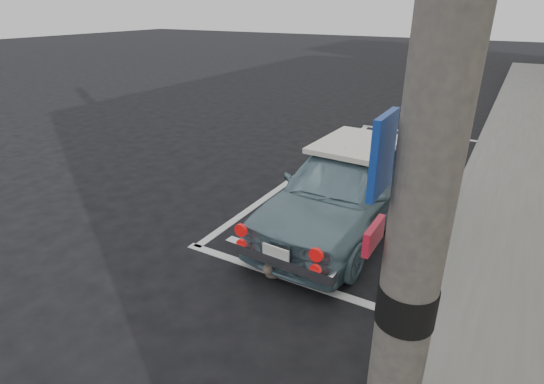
{
  "coord_description": "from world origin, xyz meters",
  "views": [
    {
      "loc": [
        2.38,
        -4.18,
        2.94
      ],
      "look_at": [
        -0.09,
        0.1,
        0.75
      ],
      "focal_mm": 28.0,
      "sensor_mm": 36.0,
      "label": 1
    }
  ],
  "objects": [
    {
      "name": "ground",
      "position": [
        0.0,
        0.0,
        0.0
      ],
      "size": [
        80.0,
        80.0,
        0.0
      ],
      "primitive_type": "plane",
      "color": "black",
      "rests_on": "ground"
    },
    {
      "name": "pline_front",
      "position": [
        0.5,
        6.5,
        0.0
      ],
      "size": [
        3.0,
        0.12,
        0.01
      ],
      "primitive_type": "cube",
      "color": "silver",
      "rests_on": "ground"
    },
    {
      "name": "pline_rear",
      "position": [
        0.5,
        -0.5,
        0.0
      ],
      "size": [
        3.0,
        0.12,
        0.01
      ],
      "primitive_type": "cube",
      "color": "silver",
      "rests_on": "ground"
    },
    {
      "name": "cat",
      "position": [
        0.32,
        -0.55,
        0.12
      ],
      "size": [
        0.25,
        0.47,
        0.26
      ],
      "rotation": [
        0.0,
        0.0,
        -0.12
      ],
      "color": "#6E6053",
      "rests_on": "ground"
    },
    {
      "name": "pline_side",
      "position": [
        -0.9,
        3.0,
        0.0
      ],
      "size": [
        0.12,
        7.0,
        0.01
      ],
      "primitive_type": "cube",
      "color": "silver",
      "rests_on": "ground"
    },
    {
      "name": "retro_coupe",
      "position": [
        0.55,
        1.0,
        0.61
      ],
      "size": [
        1.61,
        3.64,
        1.21
      ],
      "rotation": [
        0.0,
        0.0,
        -0.05
      ],
      "color": "#6A8C9A",
      "rests_on": "ground"
    }
  ]
}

